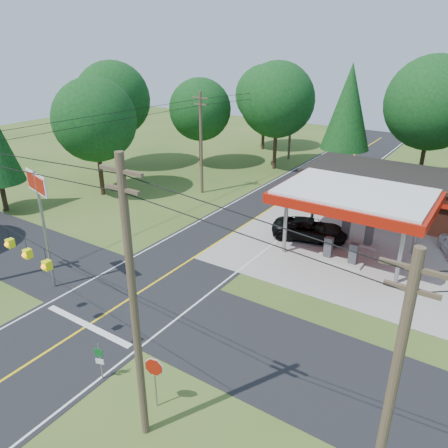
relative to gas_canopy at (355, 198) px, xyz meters
The scene contains 16 objects.
ground 16.38m from the gas_canopy, 124.70° to the right, with size 120.00×120.00×0.00m, color #36541D.
main_highway 16.37m from the gas_canopy, 124.70° to the right, with size 8.00×120.00×0.02m, color black.
cross_road 16.37m from the gas_canopy, 124.70° to the right, with size 70.00×7.00×0.02m, color black.
lane_center_yellow 16.37m from the gas_canopy, 124.70° to the right, with size 0.15×110.00×0.00m, color yellow.
gas_canopy is the anchor object (origin of this frame).
convenience_store 10.31m from the gas_canopy, 84.28° to the left, with size 16.40×7.55×3.80m.
utility_pole_near_right 20.13m from the gas_canopy, 94.29° to the right, with size 1.80×0.30×11.50m.
utility_pole_far_left 17.74m from the gas_canopy, 163.61° to the left, with size 1.80×0.30×10.00m.
utility_pole_right_b 19.80m from the gas_canopy, 69.27° to the right, with size 1.80×0.30×10.00m.
utility_pole_north 26.92m from the gas_canopy, 125.17° to the left, with size 0.30×0.30×9.50m.
overhead_beacons 21.56m from the gas_canopy, 117.76° to the right, with size 17.04×2.04×1.03m.
treeline_backdrop 14.09m from the gas_canopy, 126.61° to the left, with size 70.27×51.59×13.30m.
suv_car 4.87m from the gas_canopy, 168.87° to the left, with size 5.78×5.78×1.61m, color black.
big_stop_sign 20.58m from the gas_canopy, 133.01° to the right, with size 2.77×0.78×7.64m.
octagonal_stop_sign 19.02m from the gas_canopy, 96.08° to the right, with size 0.87×0.26×2.57m.
route_sign_post 19.90m from the gas_canopy, 105.34° to the right, with size 0.40×0.15×2.00m.
Camera 1 is at (17.28, -16.00, 14.68)m, focal length 35.00 mm.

